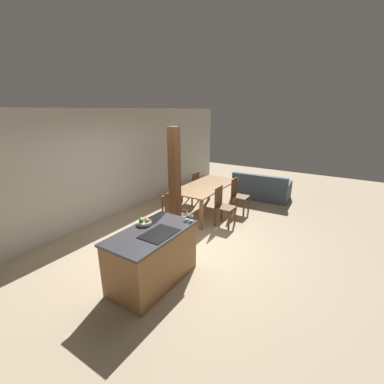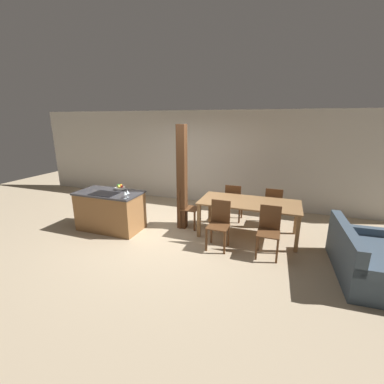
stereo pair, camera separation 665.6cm
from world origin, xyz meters
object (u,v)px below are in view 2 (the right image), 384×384
at_px(kitchen_island, 110,210).
at_px(timber_post, 182,178).
at_px(dining_chair_near_left, 219,223).
at_px(fruit_bowl, 120,187).
at_px(dining_chair_near_right, 269,230).
at_px(dining_chair_head_end, 187,207).
at_px(couch, 367,261).
at_px(dining_chair_far_right, 273,206).
at_px(dining_chair_far_left, 233,202).
at_px(dining_table, 249,206).
at_px(wine_glass_middle, 128,192).
at_px(wine_glass_near, 125,193).

relative_size(kitchen_island, timber_post, 0.62).
bearing_deg(dining_chair_near_left, fruit_bowl, 173.97).
height_order(dining_chair_near_right, dining_chair_head_end, same).
bearing_deg(couch, dining_chair_near_right, 81.35).
height_order(dining_chair_near_left, couch, dining_chair_near_left).
relative_size(dining_chair_far_right, dining_chair_head_end, 1.00).
distance_m(dining_chair_far_left, couch, 2.96).
bearing_deg(dining_chair_near_right, dining_chair_far_right, 90.00).
bearing_deg(kitchen_island, timber_post, 22.96).
relative_size(fruit_bowl, dining_chair_far_right, 0.25).
height_order(dining_chair_head_end, couch, dining_chair_head_end).
height_order(kitchen_island, dining_table, kitchen_island).
distance_m(dining_chair_near_right, couch, 1.56).
bearing_deg(dining_chair_near_left, wine_glass_middle, -173.25).
bearing_deg(wine_glass_near, wine_glass_middle, 90.00).
bearing_deg(dining_chair_far_left, fruit_bowl, 26.13).
bearing_deg(couch, timber_post, 74.34).
bearing_deg(dining_chair_far_right, fruit_bowl, 19.48).
xyz_separation_m(wine_glass_near, couch, (4.37, 0.16, -0.74)).
bearing_deg(fruit_bowl, wine_glass_near, -47.36).
distance_m(dining_table, dining_chair_near_left, 0.88).
bearing_deg(dining_table, timber_post, -177.06).
xyz_separation_m(dining_chair_far_left, couch, (2.48, -1.60, -0.23)).
xyz_separation_m(wine_glass_near, dining_chair_head_end, (0.95, 1.04, -0.51)).
xyz_separation_m(kitchen_island, fruit_bowl, (0.12, 0.25, 0.49)).
xyz_separation_m(wine_glass_middle, dining_chair_near_left, (1.89, 0.22, -0.51)).
relative_size(fruit_bowl, wine_glass_near, 1.55).
bearing_deg(dining_chair_far_left, dining_chair_near_left, 90.00).
bearing_deg(dining_chair_far_right, dining_chair_near_left, 56.98).
xyz_separation_m(kitchen_island, dining_chair_head_end, (1.60, 0.72, 0.05)).
bearing_deg(dining_chair_near_left, dining_chair_far_left, 90.00).
bearing_deg(couch, kitchen_island, 85.37).
relative_size(dining_chair_head_end, couch, 0.55).
height_order(wine_glass_middle, dining_chair_head_end, wine_glass_middle).
distance_m(fruit_bowl, dining_chair_far_right, 3.59).
relative_size(wine_glass_middle, dining_table, 0.07).
relative_size(fruit_bowl, dining_chair_near_left, 0.25).
height_order(wine_glass_near, dining_chair_far_right, wine_glass_near).
xyz_separation_m(dining_chair_near_right, dining_chair_far_right, (0.00, 1.44, 0.00)).
relative_size(wine_glass_near, dining_chair_near_right, 0.16).
relative_size(dining_chair_far_right, couch, 0.55).
height_order(dining_chair_near_right, dining_chair_far_right, same).
xyz_separation_m(fruit_bowl, dining_table, (2.89, 0.47, -0.25)).
distance_m(kitchen_island, wine_glass_near, 0.92).
xyz_separation_m(wine_glass_near, dining_chair_near_left, (1.89, 0.32, -0.51)).
height_order(kitchen_island, dining_chair_far_left, dining_chair_far_left).
xyz_separation_m(dining_chair_head_end, couch, (3.42, -0.88, -0.23)).
bearing_deg(fruit_bowl, couch, -4.83).
bearing_deg(dining_chair_head_end, dining_chair_far_right, -69.06).
bearing_deg(wine_glass_near, dining_chair_far_right, 31.85).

